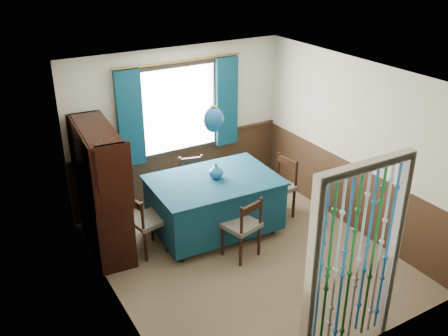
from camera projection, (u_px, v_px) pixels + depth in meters
floor at (245, 256)px, 6.83m from camera, size 4.00×4.00×0.00m
ceiling at (249, 77)px, 5.77m from camera, size 4.00×4.00×0.00m
wall_back at (179, 126)px, 7.86m from camera, size 3.60×0.00×3.60m
wall_front at (361, 253)px, 4.74m from camera, size 3.60×0.00×3.60m
wall_left at (109, 210)px, 5.48m from camera, size 0.00×4.00×4.00m
wall_right at (353, 146)px, 7.12m from camera, size 0.00×4.00×4.00m
wainscot_back at (181, 170)px, 8.17m from camera, size 3.60×0.00×3.60m
wainscot_front at (351, 313)px, 5.07m from camera, size 3.60×0.00×3.60m
wainscot_left at (117, 265)px, 5.80m from camera, size 0.00×4.00×4.00m
wainscot_right at (347, 193)px, 7.44m from camera, size 0.00×4.00×4.00m
window at (179, 109)px, 7.70m from camera, size 1.32×0.12×1.42m
doorway at (354, 267)px, 4.87m from camera, size 1.16×0.12×2.18m
dining_table at (214, 202)px, 7.19m from camera, size 1.83×1.30×0.86m
chair_near at (243, 226)px, 6.64m from camera, size 0.53×0.51×0.89m
chair_far at (193, 183)px, 7.83m from camera, size 0.52×0.50×0.86m
chair_left at (146, 221)px, 6.73m from camera, size 0.50×0.52×0.90m
chair_right at (278, 186)px, 7.62m from camera, size 0.50×0.52×0.95m
sideboard at (104, 208)px, 6.80m from camera, size 0.59×1.40×1.78m
pendant_lamp at (213, 119)px, 6.66m from camera, size 0.28×0.28×0.92m
vase_table at (216, 171)px, 7.04m from camera, size 0.20×0.20×0.20m
bowl_shelf at (108, 171)px, 6.40m from camera, size 0.26×0.26×0.05m
vase_sideboard at (97, 173)px, 6.95m from camera, size 0.19×0.19×0.18m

